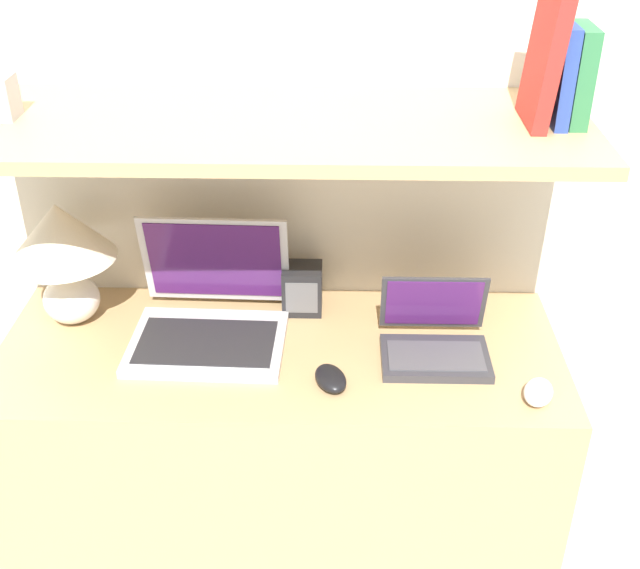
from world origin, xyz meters
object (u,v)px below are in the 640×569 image
(second_mouse, at_px, (538,392))
(book_blue, at_px, (561,74))
(laptop_large, at_px, (210,315))
(book_green, at_px, (578,75))
(laptop_small, at_px, (435,340))
(computer_mouse, at_px, (331,378))
(router_box, at_px, (302,289))
(table_lamp, at_px, (62,246))
(book_red, at_px, (544,59))

(second_mouse, relative_size, book_blue, 0.55)
(laptop_large, xyz_separation_m, book_green, (0.77, 0.01, 0.57))
(laptop_large, bearing_deg, laptop_small, -7.14)
(computer_mouse, xyz_separation_m, router_box, (-0.07, 0.30, 0.04))
(table_lamp, relative_size, book_green, 1.60)
(table_lamp, relative_size, book_blue, 1.56)
(table_lamp, distance_m, book_blue, 1.15)
(book_blue, bearing_deg, laptop_large, -179.05)
(router_box, xyz_separation_m, book_blue, (0.52, -0.10, 0.56))
(second_mouse, bearing_deg, book_blue, 87.77)
(router_box, distance_m, book_green, 0.80)
(laptop_large, bearing_deg, book_green, 0.91)
(laptop_large, height_order, second_mouse, laptop_large)
(laptop_large, height_order, book_red, book_red)
(table_lamp, relative_size, laptop_small, 1.27)
(second_mouse, distance_m, book_blue, 0.65)
(laptop_small, xyz_separation_m, book_red, (0.18, 0.08, 0.61))
(table_lamp, bearing_deg, laptop_small, -8.12)
(laptop_large, relative_size, book_green, 1.88)
(second_mouse, bearing_deg, router_box, 146.34)
(laptop_small, xyz_separation_m, book_green, (0.25, 0.08, 0.58))
(computer_mouse, distance_m, book_green, 0.80)
(laptop_small, distance_m, second_mouse, 0.26)
(book_blue, distance_m, book_red, 0.05)
(router_box, xyz_separation_m, book_red, (0.48, -0.10, 0.59))
(laptop_small, relative_size, router_box, 2.04)
(book_green, height_order, book_blue, book_blue)
(table_lamp, distance_m, computer_mouse, 0.70)
(table_lamp, height_order, laptop_large, table_lamp)
(second_mouse, bearing_deg, book_red, 96.71)
(router_box, bearing_deg, laptop_large, -151.02)
(computer_mouse, distance_m, second_mouse, 0.44)
(laptop_small, distance_m, book_green, 0.64)
(laptop_large, relative_size, computer_mouse, 3.16)
(computer_mouse, height_order, book_blue, book_blue)
(laptop_small, height_order, book_blue, book_blue)
(book_blue, bearing_deg, laptop_small, -160.09)
(table_lamp, distance_m, book_red, 1.13)
(table_lamp, distance_m, laptop_small, 0.88)
(laptop_small, height_order, book_red, book_red)
(laptop_large, height_order, router_box, laptop_large)
(table_lamp, bearing_deg, book_red, -2.52)
(computer_mouse, height_order, second_mouse, same)
(laptop_small, bearing_deg, book_green, 17.28)
(book_blue, height_order, book_red, book_red)
(second_mouse, distance_m, book_green, 0.65)
(laptop_small, height_order, book_green, book_green)
(laptop_small, distance_m, book_red, 0.64)
(table_lamp, distance_m, second_mouse, 1.12)
(book_green, bearing_deg, computer_mouse, -157.57)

